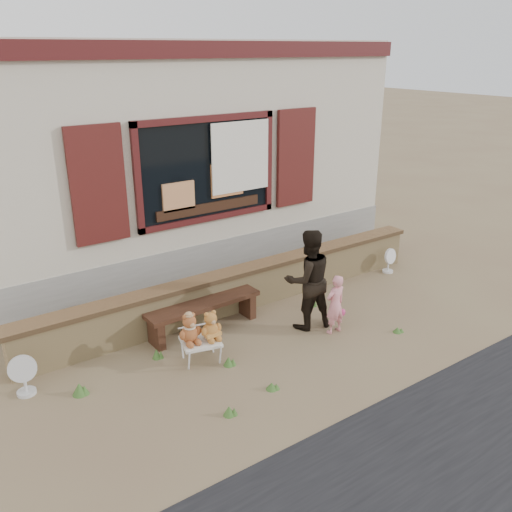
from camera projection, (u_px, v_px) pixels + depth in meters
ground at (280, 332)px, 7.90m from camera, size 80.00×80.00×0.00m
shopfront at (143, 150)px, 10.61m from camera, size 8.04×5.13×4.00m
brick_wall at (241, 287)px, 8.54m from camera, size 7.10×0.36×0.67m
bench at (204, 310)px, 7.84m from camera, size 1.77×0.43×0.45m
folding_chair at (201, 342)px, 7.09m from camera, size 0.58×0.54×0.30m
teddy_bear_left at (189, 328)px, 6.95m from camera, size 0.36×0.33×0.42m
teddy_bear_right at (210, 325)px, 7.05m from camera, size 0.35×0.32×0.41m
child at (335, 304)px, 7.74m from camera, size 0.33×0.22×0.89m
adult at (308, 280)px, 7.80m from camera, size 0.84×0.71×1.51m
fan_left at (24, 375)px, 6.40m from camera, size 0.34×0.22×0.53m
fan_right at (389, 260)px, 9.92m from camera, size 0.29×0.20×0.46m
grass_tufts at (212, 364)px, 6.98m from camera, size 4.44×1.70×0.15m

